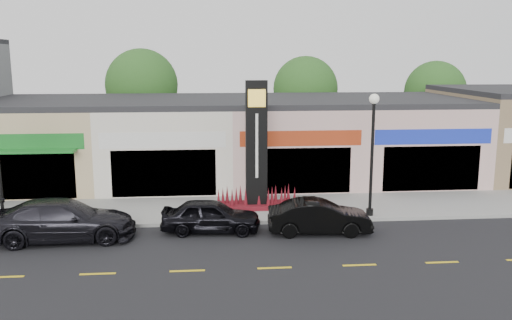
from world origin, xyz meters
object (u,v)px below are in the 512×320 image
object	(u,v)px
lamp_east_near	(372,142)
pylon_sign	(256,164)
car_black_sedan	(211,216)
car_black_conv	(319,217)
car_dark_sedan	(63,220)

from	to	relation	value
lamp_east_near	pylon_sign	world-z (taller)	pylon_sign
lamp_east_near	car_black_sedan	xyz separation A→B (m)	(-7.16, -1.34, -2.78)
car_black_conv	car_dark_sedan	bearing A→B (deg)	93.46
lamp_east_near	car_black_conv	bearing A→B (deg)	-145.17
pylon_sign	car_dark_sedan	distance (m)	8.88
car_black_conv	pylon_sign	bearing A→B (deg)	36.37
lamp_east_near	car_black_sedan	world-z (taller)	lamp_east_near
car_dark_sedan	car_black_sedan	bearing A→B (deg)	-88.09
car_dark_sedan	car_black_conv	xyz separation A→B (m)	(10.31, -0.04, -0.12)
lamp_east_near	pylon_sign	size ratio (longest dim) A/B	0.91
car_black_sedan	car_dark_sedan	bearing A→B (deg)	99.74
pylon_sign	car_dark_sedan	bearing A→B (deg)	-156.20
car_dark_sedan	car_black_sedan	world-z (taller)	car_dark_sedan
pylon_sign	car_black_conv	world-z (taller)	pylon_sign
pylon_sign	car_black_sedan	size ratio (longest dim) A/B	1.47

